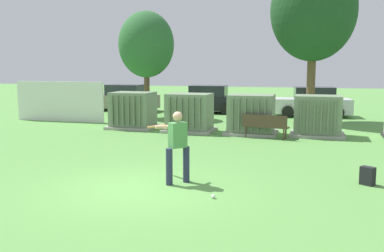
{
  "coord_description": "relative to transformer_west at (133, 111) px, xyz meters",
  "views": [
    {
      "loc": [
        3.92,
        -9.47,
        2.84
      ],
      "look_at": [
        0.3,
        3.5,
        1.0
      ],
      "focal_mm": 42.24,
      "sensor_mm": 36.0,
      "label": 1
    }
  ],
  "objects": [
    {
      "name": "batter",
      "position": [
        4.73,
        -8.49,
        0.19
      ],
      "size": [
        1.38,
        1.25,
        1.74
      ],
      "color": "#282D4C",
      "rests_on": "ground"
    },
    {
      "name": "fence_panel",
      "position": [
        -4.53,
        1.36,
        0.21
      ],
      "size": [
        4.8,
        0.12,
        2.0
      ],
      "primitive_type": "cube",
      "color": "white",
      "rests_on": "ground"
    },
    {
      "name": "park_bench",
      "position": [
        6.02,
        -1.22,
        -0.25
      ],
      "size": [
        1.84,
        0.77,
        0.92
      ],
      "color": "#4C3828",
      "rests_on": "ground"
    },
    {
      "name": "tree_center_left",
      "position": [
        7.59,
        4.5,
        4.62
      ],
      "size": [
        4.13,
        4.13,
        7.89
      ],
      "color": "brown",
      "rests_on": "ground"
    },
    {
      "name": "parked_car_right_of_center",
      "position": [
        7.63,
        7.0,
        -0.04
      ],
      "size": [
        4.39,
        2.33,
        1.62
      ],
      "color": "silver",
      "rests_on": "ground"
    },
    {
      "name": "backpack",
      "position": [
        9.15,
        -7.44,
        -0.57
      ],
      "size": [
        0.38,
        0.37,
        0.44
      ],
      "color": "black",
      "rests_on": "ground"
    },
    {
      "name": "transformer_west",
      "position": [
        0.0,
        0.0,
        0.0
      ],
      "size": [
        2.1,
        1.7,
        1.62
      ],
      "color": "#9E9B93",
      "rests_on": "ground"
    },
    {
      "name": "parked_car_leftmost",
      "position": [
        -3.57,
        7.04,
        -0.04
      ],
      "size": [
        4.24,
        2.0,
        1.62
      ],
      "color": "gray",
      "rests_on": "ground"
    },
    {
      "name": "parked_car_left_of_center",
      "position": [
        1.6,
        7.31,
        -0.04
      ],
      "size": [
        4.3,
        2.12,
        1.62
      ],
      "color": "black",
      "rests_on": "ground"
    },
    {
      "name": "transformer_mid_east",
      "position": [
        5.35,
        -0.3,
        0.0
      ],
      "size": [
        2.1,
        1.7,
        1.62
      ],
      "color": "#9E9B93",
      "rests_on": "ground"
    },
    {
      "name": "transformer_mid_west",
      "position": [
        2.72,
        -0.3,
        0.0
      ],
      "size": [
        2.1,
        1.7,
        1.62
      ],
      "color": "#9E9B93",
      "rests_on": "ground"
    },
    {
      "name": "tree_left",
      "position": [
        -0.97,
        4.25,
        3.09
      ],
      "size": [
        2.96,
        2.96,
        5.66
      ],
      "color": "brown",
      "rests_on": "ground"
    },
    {
      "name": "sports_ball",
      "position": [
        5.87,
        -9.5,
        -0.74
      ],
      "size": [
        0.09,
        0.09,
        0.09
      ],
      "primitive_type": "sphere",
      "color": "white",
      "rests_on": "ground"
    },
    {
      "name": "transformer_east",
      "position": [
        7.97,
        -0.07,
        0.0
      ],
      "size": [
        2.1,
        1.7,
        1.62
      ],
      "color": "#9E9B93",
      "rests_on": "ground"
    },
    {
      "name": "ground_plane",
      "position": [
        4.02,
        -9.14,
        -0.79
      ],
      "size": [
        96.0,
        96.0,
        0.0
      ],
      "primitive_type": "plane",
      "color": "#5B9947"
    }
  ]
}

